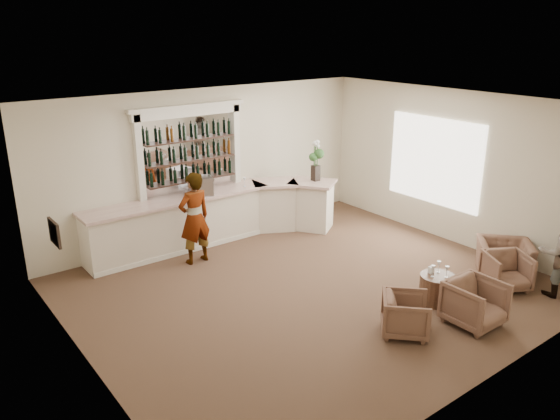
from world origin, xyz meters
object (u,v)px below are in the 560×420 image
at_px(armchair_left, 406,315).
at_px(armchair_right, 507,271).
at_px(armchair_center, 475,303).
at_px(espresso_machine, 201,186).
at_px(sommelier, 194,218).
at_px(cocktail_table, 437,289).
at_px(flower_vase, 316,158).
at_px(bar_counter, 217,217).
at_px(armchair_far, 504,257).

height_order(armchair_left, armchair_right, armchair_right).
height_order(armchair_center, espresso_machine, espresso_machine).
bearing_deg(espresso_machine, sommelier, -112.88).
distance_m(cocktail_table, armchair_right, 1.50).
xyz_separation_m(cocktail_table, armchair_left, (-1.22, -0.34, 0.07)).
bearing_deg(flower_vase, bar_counter, 165.58).
relative_size(armchair_center, espresso_machine, 1.82).
bearing_deg(sommelier, espresso_machine, -132.76).
height_order(cocktail_table, armchair_right, armchair_right).
relative_size(cocktail_table, flower_vase, 0.64).
bearing_deg(bar_counter, armchair_left, -86.16).
xyz_separation_m(armchair_right, armchair_far, (0.57, 0.40, -0.02)).
relative_size(armchair_right, flower_vase, 0.78).
height_order(armchair_far, espresso_machine, espresso_machine).
bearing_deg(sommelier, armchair_far, 134.39).
relative_size(cocktail_table, sommelier, 0.32).
bearing_deg(armchair_center, espresso_machine, 108.16).
relative_size(cocktail_table, armchair_left, 0.85).
distance_m(cocktail_table, armchair_far, 2.00).
bearing_deg(armchair_left, bar_counter, 49.53).
xyz_separation_m(cocktail_table, flower_vase, (0.76, 4.10, 1.42)).
relative_size(cocktail_table, armchair_right, 0.82).
height_order(armchair_right, espresso_machine, espresso_machine).
relative_size(bar_counter, armchair_left, 8.02).
bearing_deg(armchair_far, espresso_machine, 178.02).
xyz_separation_m(cocktail_table, armchair_center, (-0.14, -0.82, 0.12)).
relative_size(armchair_far, espresso_machine, 2.17).
relative_size(sommelier, armchair_left, 2.62).
height_order(cocktail_table, sommelier, sommelier).
bearing_deg(bar_counter, armchair_center, -75.51).
height_order(armchair_center, flower_vase, flower_vase).
distance_m(sommelier, armchair_center, 5.40).
height_order(armchair_center, armchair_far, armchair_center).
bearing_deg(sommelier, flower_vase, 178.05).
xyz_separation_m(bar_counter, cocktail_table, (1.56, -4.69, -0.32)).
distance_m(sommelier, armchair_far, 6.06).
height_order(cocktail_table, espresso_machine, espresso_machine).
distance_m(armchair_right, armchair_far, 0.70).
height_order(cocktail_table, armchair_left, armchair_left).
bearing_deg(armchair_far, sommelier, -173.81).
distance_m(bar_counter, flower_vase, 2.64).
bearing_deg(bar_counter, cocktail_table, -71.58).
relative_size(armchair_right, espresso_machine, 1.64).
bearing_deg(armchair_left, sommelier, 61.57).
xyz_separation_m(armchair_center, flower_vase, (0.90, 4.92, 1.30)).
height_order(cocktail_table, armchair_far, armchair_far).
distance_m(cocktail_table, flower_vase, 4.40).
relative_size(armchair_far, flower_vase, 1.03).
relative_size(cocktail_table, espresso_machine, 1.34).
xyz_separation_m(bar_counter, sommelier, (-0.90, -0.68, 0.36)).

